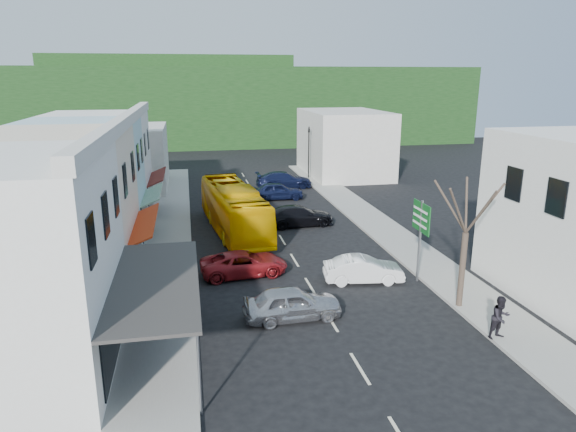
% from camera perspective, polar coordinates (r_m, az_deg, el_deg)
% --- Properties ---
extents(ground, '(120.00, 120.00, 0.00)m').
position_cam_1_polar(ground, '(27.15, 2.47, -7.78)').
color(ground, black).
rests_on(ground, ground).
extents(sidewalk_left, '(3.00, 52.00, 0.15)m').
position_cam_1_polar(sidewalk_left, '(35.88, -13.11, -2.23)').
color(sidewalk_left, gray).
rests_on(sidewalk_left, ground).
extents(sidewalk_right, '(3.00, 52.00, 0.15)m').
position_cam_1_polar(sidewalk_right, '(38.29, 9.90, -0.95)').
color(sidewalk_right, gray).
rests_on(sidewalk_right, ground).
extents(shopfront_row, '(8.25, 30.00, 8.00)m').
position_cam_1_polar(shopfront_row, '(30.70, -23.15, 1.57)').
color(shopfront_row, silver).
rests_on(shopfront_row, ground).
extents(distant_block_left, '(8.00, 10.00, 6.00)m').
position_cam_1_polar(distant_block_left, '(52.17, -17.77, 6.15)').
color(distant_block_left, '#B7B2A8').
rests_on(distant_block_left, ground).
extents(distant_block_right, '(8.00, 12.00, 7.00)m').
position_cam_1_polar(distant_block_right, '(57.30, 6.22, 8.05)').
color(distant_block_right, '#B7B2A8').
rests_on(distant_block_right, ground).
extents(hillside, '(80.00, 26.00, 14.00)m').
position_cam_1_polar(hillside, '(89.55, -8.46, 12.63)').
color(hillside, black).
rests_on(hillside, ground).
extents(bus, '(3.80, 11.81, 3.10)m').
position_cam_1_polar(bus, '(36.18, -6.04, 0.67)').
color(bus, '#FCB800').
rests_on(bus, ground).
extents(car_silver, '(4.47, 1.98, 1.40)m').
position_cam_1_polar(car_silver, '(23.42, 0.49, -9.80)').
color(car_silver, '#AEAEB3').
rests_on(car_silver, ground).
extents(car_white, '(4.60, 2.36, 1.40)m').
position_cam_1_polar(car_white, '(27.70, 8.37, -5.90)').
color(car_white, silver).
rests_on(car_white, ground).
extents(car_red, '(4.74, 2.28, 1.40)m').
position_cam_1_polar(car_red, '(28.43, -4.90, -5.22)').
color(car_red, maroon).
rests_on(car_red, ground).
extents(car_black_near, '(4.60, 2.11, 1.40)m').
position_cam_1_polar(car_black_near, '(37.58, 1.22, -0.04)').
color(car_black_near, black).
rests_on(car_black_near, ground).
extents(car_navy_mid, '(4.45, 1.92, 1.40)m').
position_cam_1_polar(car_navy_mid, '(45.64, -1.12, 2.72)').
color(car_navy_mid, black).
rests_on(car_navy_mid, ground).
extents(car_black_far, '(4.51, 2.08, 1.40)m').
position_cam_1_polar(car_black_far, '(46.65, -6.61, 2.89)').
color(car_black_far, black).
rests_on(car_black_far, ground).
extents(car_navy_far, '(4.50, 1.85, 1.40)m').
position_cam_1_polar(car_navy_far, '(50.47, -0.46, 3.94)').
color(car_navy_far, black).
rests_on(car_navy_far, ground).
extents(pedestrian_left, '(0.52, 0.67, 1.70)m').
position_cam_1_polar(pedestrian_left, '(28.53, -14.95, -4.98)').
color(pedestrian_left, black).
rests_on(pedestrian_left, sidewalk_left).
extents(pedestrian_right, '(0.78, 0.58, 1.70)m').
position_cam_1_polar(pedestrian_right, '(23.16, 22.53, -10.54)').
color(pedestrian_right, black).
rests_on(pedestrian_right, sidewalk_right).
extents(direction_sign, '(0.29, 2.00, 4.44)m').
position_cam_1_polar(direction_sign, '(27.88, 14.41, -2.77)').
color(direction_sign, '#11531E').
rests_on(direction_sign, ground).
extents(street_tree, '(3.97, 3.97, 7.48)m').
position_cam_1_polar(street_tree, '(24.72, 19.14, -1.77)').
color(street_tree, '#392C24').
rests_on(street_tree, ground).
extents(traffic_signal, '(0.93, 1.30, 5.54)m').
position_cam_1_polar(traffic_signal, '(54.51, 2.31, 6.99)').
color(traffic_signal, black).
rests_on(traffic_signal, ground).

